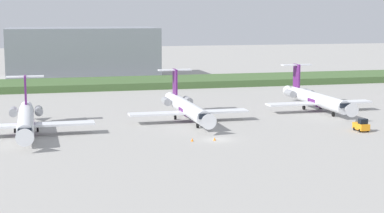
{
  "coord_description": "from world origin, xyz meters",
  "views": [
    {
      "loc": [
        -28.57,
        -96.71,
        20.62
      ],
      "look_at": [
        0.0,
        16.92,
        3.0
      ],
      "focal_mm": 59.0,
      "sensor_mm": 36.0,
      "label": 1
    }
  ],
  "objects_px": {
    "baggage_tug": "(361,126)",
    "regional_jet_third": "(187,108)",
    "regional_jet_second": "(26,120)",
    "safety_cone_front_marker": "(192,140)",
    "safety_cone_mid_marker": "(215,139)",
    "regional_jet_fourth": "(316,99)"
  },
  "relations": [
    {
      "from": "regional_jet_second",
      "to": "safety_cone_mid_marker",
      "type": "relative_size",
      "value": 56.36
    },
    {
      "from": "safety_cone_front_marker",
      "to": "safety_cone_mid_marker",
      "type": "distance_m",
      "value": 3.67
    },
    {
      "from": "safety_cone_front_marker",
      "to": "regional_jet_third",
      "type": "bearing_deg",
      "value": 78.85
    },
    {
      "from": "regional_jet_third",
      "to": "baggage_tug",
      "type": "bearing_deg",
      "value": -33.55
    },
    {
      "from": "regional_jet_third",
      "to": "baggage_tug",
      "type": "distance_m",
      "value": 32.4
    },
    {
      "from": "regional_jet_fourth",
      "to": "safety_cone_front_marker",
      "type": "distance_m",
      "value": 41.27
    },
    {
      "from": "baggage_tug",
      "to": "safety_cone_mid_marker",
      "type": "xyz_separation_m",
      "value": [
        -27.08,
        -1.48,
        -0.73
      ]
    },
    {
      "from": "regional_jet_second",
      "to": "baggage_tug",
      "type": "bearing_deg",
      "value": -11.37
    },
    {
      "from": "regional_jet_third",
      "to": "safety_cone_front_marker",
      "type": "bearing_deg",
      "value": -101.15
    },
    {
      "from": "safety_cone_mid_marker",
      "to": "regional_jet_fourth",
      "type": "bearing_deg",
      "value": 40.2
    },
    {
      "from": "regional_jet_third",
      "to": "safety_cone_front_marker",
      "type": "height_order",
      "value": "regional_jet_third"
    },
    {
      "from": "regional_jet_fourth",
      "to": "baggage_tug",
      "type": "bearing_deg",
      "value": -95.73
    },
    {
      "from": "regional_jet_second",
      "to": "safety_cone_front_marker",
      "type": "height_order",
      "value": "regional_jet_second"
    },
    {
      "from": "regional_jet_second",
      "to": "safety_cone_front_marker",
      "type": "distance_m",
      "value": 28.95
    },
    {
      "from": "regional_jet_fourth",
      "to": "baggage_tug",
      "type": "height_order",
      "value": "regional_jet_fourth"
    },
    {
      "from": "regional_jet_third",
      "to": "regional_jet_fourth",
      "type": "distance_m",
      "value": 29.83
    },
    {
      "from": "baggage_tug",
      "to": "regional_jet_third",
      "type": "bearing_deg",
      "value": 146.45
    },
    {
      "from": "baggage_tug",
      "to": "safety_cone_mid_marker",
      "type": "relative_size",
      "value": 5.82
    },
    {
      "from": "regional_jet_second",
      "to": "baggage_tug",
      "type": "height_order",
      "value": "regional_jet_second"
    },
    {
      "from": "safety_cone_front_marker",
      "to": "safety_cone_mid_marker",
      "type": "xyz_separation_m",
      "value": [
        3.66,
        -0.29,
        0.0
      ]
    },
    {
      "from": "regional_jet_fourth",
      "to": "safety_cone_mid_marker",
      "type": "distance_m",
      "value": 38.58
    },
    {
      "from": "regional_jet_third",
      "to": "regional_jet_fourth",
      "type": "relative_size",
      "value": 1.0
    }
  ]
}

